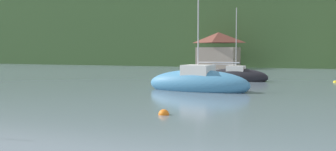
{
  "coord_description": "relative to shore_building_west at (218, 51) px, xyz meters",
  "views": [
    {
      "loc": [
        8.2,
        25.4,
        2.98
      ],
      "look_at": [
        0.0,
        44.07,
        1.78
      ],
      "focal_mm": 42.79,
      "sensor_mm": 36.0,
      "label": 1
    }
  ],
  "objects": [
    {
      "name": "mooring_buoy_mid",
      "position": [
        13.14,
        -53.27,
        -3.23
      ],
      "size": [
        0.52,
        0.52,
        0.52
      ],
      "primitive_type": "sphere",
      "color": "orange",
      "rests_on": "ground_plane"
    },
    {
      "name": "sailboat_far_2",
      "position": [
        10.79,
        -30.06,
        -2.76
      ],
      "size": [
        6.62,
        2.09,
        7.98
      ],
      "rotation": [
        0.0,
        0.0,
        0.02
      ],
      "color": "black",
      "rests_on": "ground_plane"
    },
    {
      "name": "sailboat_far_7",
      "position": [
        10.68,
        -41.42,
        -2.64
      ],
      "size": [
        8.39,
        3.23,
        10.74
      ],
      "rotation": [
        0.0,
        0.0,
        3.08
      ],
      "color": "teal",
      "rests_on": "ground_plane"
    },
    {
      "name": "mooring_buoy_near",
      "position": [
        20.22,
        -28.26,
        -3.23
      ],
      "size": [
        0.41,
        0.41,
        0.41
      ],
      "primitive_type": "sphere",
      "color": "yellow",
      "rests_on": "ground_plane"
    },
    {
      "name": "shore_building_west",
      "position": [
        0.0,
        0.0,
        0.0
      ],
      "size": [
        7.24,
        5.78,
        6.56
      ],
      "color": "gray",
      "rests_on": "ground_plane"
    }
  ]
}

